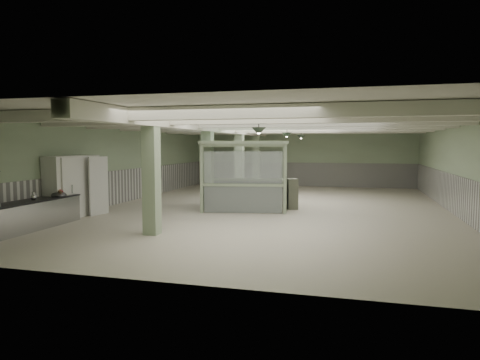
% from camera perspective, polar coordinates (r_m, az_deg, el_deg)
% --- Properties ---
extents(floor, '(20.00, 20.00, 0.00)m').
position_cam_1_polar(floor, '(17.90, 4.35, -3.79)').
color(floor, beige).
rests_on(floor, ground).
extents(ceiling, '(14.00, 20.00, 0.02)m').
position_cam_1_polar(ceiling, '(17.73, 4.43, 7.79)').
color(ceiling, silver).
rests_on(ceiling, wall_back).
extents(wall_back, '(14.00, 0.02, 3.60)m').
position_cam_1_polar(wall_back, '(27.61, 8.19, 2.93)').
color(wall_back, '#A0B994').
rests_on(wall_back, floor).
extents(wall_front, '(14.00, 0.02, 3.60)m').
position_cam_1_polar(wall_front, '(8.12, -8.60, -1.33)').
color(wall_front, '#A0B994').
rests_on(wall_front, floor).
extents(wall_left, '(0.02, 20.00, 3.60)m').
position_cam_1_polar(wall_left, '(20.21, -15.54, 2.15)').
color(wall_left, '#A0B994').
rests_on(wall_left, floor).
extents(wall_right, '(0.02, 20.00, 3.60)m').
position_cam_1_polar(wall_right, '(17.83, 27.10, 1.48)').
color(wall_right, '#A0B994').
rests_on(wall_right, floor).
extents(wainscot_left, '(0.05, 19.90, 1.50)m').
position_cam_1_polar(wainscot_left, '(20.27, -15.41, -0.81)').
color(wainscot_left, silver).
rests_on(wainscot_left, floor).
extents(wainscot_right, '(0.05, 19.90, 1.50)m').
position_cam_1_polar(wainscot_right, '(17.91, 26.90, -1.87)').
color(wainscot_right, silver).
rests_on(wainscot_right, floor).
extents(wainscot_back, '(13.90, 0.05, 1.50)m').
position_cam_1_polar(wainscot_back, '(27.64, 8.15, 0.75)').
color(wainscot_back, silver).
rests_on(wainscot_back, floor).
extents(girder, '(0.45, 19.90, 0.40)m').
position_cam_1_polar(girder, '(18.34, -3.34, 7.01)').
color(girder, silver).
rests_on(girder, ceiling).
extents(beam_a, '(13.90, 0.35, 0.32)m').
position_cam_1_polar(beam_a, '(10.45, -3.17, 8.95)').
color(beam_a, silver).
rests_on(beam_a, ceiling).
extents(beam_b, '(13.90, 0.35, 0.32)m').
position_cam_1_polar(beam_b, '(12.84, 0.32, 8.17)').
color(beam_b, silver).
rests_on(beam_b, ceiling).
extents(beam_c, '(13.90, 0.35, 0.32)m').
position_cam_1_polar(beam_c, '(15.27, 2.70, 7.62)').
color(beam_c, silver).
rests_on(beam_c, ceiling).
extents(beam_d, '(13.90, 0.35, 0.32)m').
position_cam_1_polar(beam_d, '(17.72, 4.42, 7.21)').
color(beam_d, silver).
rests_on(beam_d, ceiling).
extents(beam_e, '(13.90, 0.35, 0.32)m').
position_cam_1_polar(beam_e, '(20.18, 5.73, 6.90)').
color(beam_e, silver).
rests_on(beam_e, ceiling).
extents(beam_f, '(13.90, 0.35, 0.32)m').
position_cam_1_polar(beam_f, '(22.65, 6.74, 6.65)').
color(beam_f, silver).
rests_on(beam_f, ceiling).
extents(beam_g, '(13.90, 0.35, 0.32)m').
position_cam_1_polar(beam_g, '(25.13, 7.56, 6.45)').
color(beam_g, silver).
rests_on(beam_g, ceiling).
extents(column_a, '(0.42, 0.42, 3.60)m').
position_cam_1_polar(column_a, '(12.79, -11.74, 0.82)').
color(column_a, '#99AF8D').
rests_on(column_a, floor).
extents(column_b, '(0.42, 0.42, 3.60)m').
position_cam_1_polar(column_b, '(17.40, -4.34, 1.92)').
color(column_b, '#99AF8D').
rests_on(column_b, floor).
extents(column_c, '(0.42, 0.42, 3.60)m').
position_cam_1_polar(column_c, '(22.18, -0.08, 2.54)').
color(column_c, '#99AF8D').
rests_on(column_c, floor).
extents(column_d, '(0.42, 0.42, 3.60)m').
position_cam_1_polar(column_d, '(26.06, 2.19, 2.87)').
color(column_d, '#99AF8D').
rests_on(column_d, floor).
extents(pendant_front, '(0.44, 0.44, 0.22)m').
position_cam_1_polar(pendant_front, '(12.71, 2.52, 6.53)').
color(pendant_front, '#2C3B2D').
rests_on(pendant_front, ceiling).
extents(pendant_mid, '(0.44, 0.44, 0.22)m').
position_cam_1_polar(pendant_mid, '(18.12, 6.27, 5.97)').
color(pendant_mid, '#2C3B2D').
rests_on(pendant_mid, ceiling).
extents(pendant_back, '(0.44, 0.44, 0.22)m').
position_cam_1_polar(pendant_back, '(23.07, 8.15, 5.68)').
color(pendant_back, '#2C3B2D').
rests_on(pendant_back, ceiling).
extents(prep_counter, '(0.92, 5.26, 0.91)m').
position_cam_1_polar(prep_counter, '(14.44, -28.03, -4.55)').
color(prep_counter, '#AAABAF').
rests_on(prep_counter, floor).
extents(pitcher_near, '(0.23, 0.24, 0.25)m').
position_cam_1_polar(pitcher_near, '(16.04, -23.20, -1.47)').
color(pitcher_near, '#AAABAF').
rests_on(pitcher_near, prep_counter).
extents(pitcher_far, '(0.23, 0.24, 0.26)m').
position_cam_1_polar(pitcher_far, '(14.85, -25.83, -2.00)').
color(pitcher_far, '#AAABAF').
rests_on(pitcher_far, prep_counter).
extents(veg_colander, '(0.62, 0.62, 0.23)m').
position_cam_1_polar(veg_colander, '(15.67, -23.00, -1.63)').
color(veg_colander, '#3F3F44').
rests_on(veg_colander, prep_counter).
extents(walkin_cooler, '(0.90, 2.52, 2.31)m').
position_cam_1_polar(walkin_cooler, '(16.71, -21.32, -0.73)').
color(walkin_cooler, white).
rests_on(walkin_cooler, floor).
extents(guard_booth, '(3.95, 3.53, 2.79)m').
position_cam_1_polar(guard_booth, '(17.69, 0.68, 2.19)').
color(guard_booth, gray).
rests_on(guard_booth, floor).
extents(filing_cabinet, '(0.59, 0.69, 1.26)m').
position_cam_1_polar(filing_cabinet, '(17.74, 6.92, -1.84)').
color(filing_cabinet, '#5E6151').
rests_on(filing_cabinet, floor).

